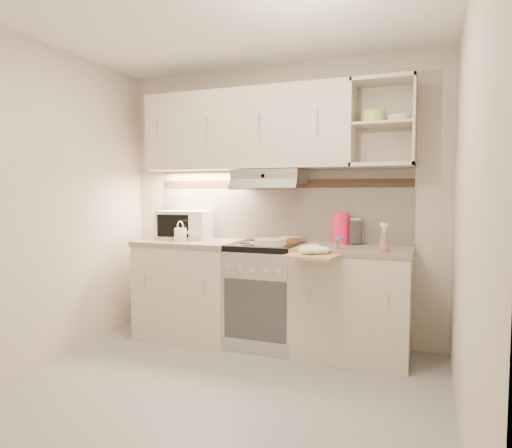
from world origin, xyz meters
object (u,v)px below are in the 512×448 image
at_px(watering_can, 181,234).
at_px(glass_jar, 356,231).
at_px(spray_bottle, 384,240).
at_px(cutting_board, 313,256).
at_px(microwave, 185,225).
at_px(electric_range, 267,294).
at_px(plate_stack, 271,242).
at_px(pink_pitcher, 341,228).

xyz_separation_m(watering_can, glass_jar, (1.52, 0.31, 0.05)).
distance_m(watering_can, glass_jar, 1.55).
xyz_separation_m(glass_jar, spray_bottle, (0.27, -0.40, -0.03)).
relative_size(glass_jar, cutting_board, 0.61).
height_order(microwave, watering_can, microwave).
bearing_deg(glass_jar, electric_range, -165.44).
xyz_separation_m(plate_stack, pink_pitcher, (0.54, 0.31, 0.11)).
relative_size(pink_pitcher, glass_jar, 1.19).
bearing_deg(cutting_board, microwave, 166.90).
xyz_separation_m(electric_range, spray_bottle, (1.00, -0.21, 0.54)).
bearing_deg(pink_pitcher, cutting_board, -113.21).
distance_m(glass_jar, spray_bottle, 0.48).
height_order(electric_range, pink_pitcher, pink_pitcher).
bearing_deg(cutting_board, glass_jar, 77.17).
bearing_deg(glass_jar, cutting_board, -110.49).
bearing_deg(pink_pitcher, spray_bottle, -60.20).
bearing_deg(spray_bottle, watering_can, 152.73).
bearing_deg(pink_pitcher, glass_jar, -17.97).
distance_m(plate_stack, pink_pitcher, 0.63).
height_order(pink_pitcher, cutting_board, pink_pitcher).
distance_m(microwave, spray_bottle, 1.90).
bearing_deg(microwave, watering_can, -76.48).
bearing_deg(watering_can, glass_jar, 35.69).
height_order(pink_pitcher, glass_jar, pink_pitcher).
distance_m(spray_bottle, cutting_board, 0.54).
height_order(microwave, cutting_board, microwave).
bearing_deg(glass_jar, microwave, -177.31).
bearing_deg(electric_range, spray_bottle, -11.74).
bearing_deg(microwave, pink_pitcher, -3.70).
height_order(plate_stack, spray_bottle, spray_bottle).
distance_m(watering_can, cutting_board, 1.33).
bearing_deg(electric_range, glass_jar, 14.56).
xyz_separation_m(watering_can, cutting_board, (1.29, -0.29, -0.10)).
height_order(watering_can, spray_bottle, spray_bottle).
distance_m(electric_range, microwave, 1.05).
relative_size(electric_range, cutting_board, 2.40).
height_order(watering_can, glass_jar, glass_jar).
bearing_deg(electric_range, plate_stack, -55.78).
height_order(pink_pitcher, spray_bottle, pink_pitcher).
bearing_deg(pink_pitcher, microwave, 169.34).
relative_size(watering_can, pink_pitcher, 0.77).
xyz_separation_m(pink_pitcher, cutting_board, (-0.10, -0.61, -0.17)).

